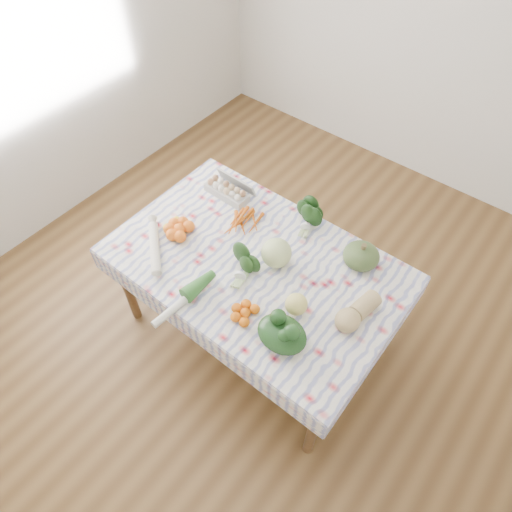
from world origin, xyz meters
TOP-DOWN VIEW (x-y plane):
  - ground at (0.00, 0.00)m, footprint 4.50×4.50m
  - wall_back at (0.00, 2.25)m, footprint 4.00×0.04m
  - dining_table at (0.00, 0.00)m, footprint 1.60×1.00m
  - tablecloth at (0.00, 0.00)m, footprint 1.66×1.06m
  - egg_carton at (-0.49, 0.31)m, footprint 0.30×0.12m
  - carrot_bunch at (-0.24, 0.18)m, footprint 0.26×0.25m
  - kale_bunch at (0.06, 0.42)m, footprint 0.21×0.20m
  - kabocha_squash at (0.47, 0.36)m, footprint 0.26×0.26m
  - cabbage at (0.09, 0.07)m, footprint 0.19×0.19m
  - butternut_squash at (0.64, 0.04)m, footprint 0.17×0.30m
  - orange_cluster at (-0.50, -0.11)m, footprint 0.27×0.27m
  - broccoli at (-0.01, -0.11)m, footprint 0.21×0.21m
  - mandarin_cluster at (0.18, -0.31)m, footprint 0.20×0.20m
  - grapefruit at (0.37, -0.12)m, footprint 0.14×0.14m
  - spinach_bag at (0.41, -0.31)m, footprint 0.30×0.26m
  - daikon at (-0.51, -0.30)m, footprint 0.34×0.30m
  - leek at (-0.13, -0.45)m, footprint 0.08×0.42m

SIDE VIEW (x-z plane):
  - ground at x=0.00m, z-range 0.00..0.00m
  - dining_table at x=0.00m, z-range 0.30..1.05m
  - tablecloth at x=0.00m, z-range 0.75..0.76m
  - carrot_bunch at x=-0.24m, z-range 0.76..0.80m
  - leek at x=-0.13m, z-range 0.76..0.81m
  - daikon at x=-0.51m, z-range 0.76..0.82m
  - mandarin_cluster at x=0.18m, z-range 0.76..0.82m
  - orange_cluster at x=-0.50m, z-range 0.76..0.84m
  - egg_carton at x=-0.49m, z-range 0.76..0.84m
  - spinach_bag at x=0.41m, z-range 0.76..0.88m
  - broccoli at x=-0.01m, z-range 0.76..0.88m
  - grapefruit at x=0.37m, z-range 0.76..0.88m
  - butternut_squash at x=0.64m, z-range 0.76..0.89m
  - kabocha_squash at x=0.47m, z-range 0.76..0.90m
  - kale_bunch at x=0.06m, z-range 0.76..0.91m
  - cabbage at x=0.09m, z-range 0.76..0.93m
  - wall_back at x=0.00m, z-range 0.00..2.80m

